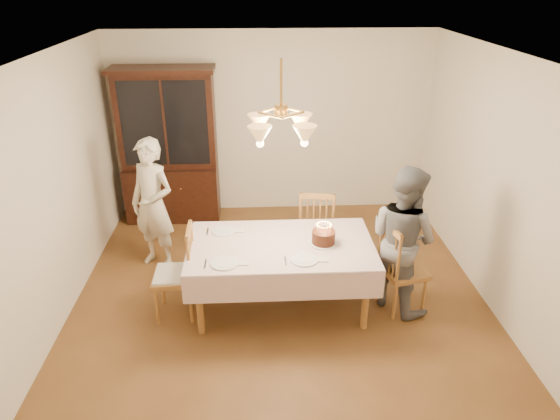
{
  "coord_description": "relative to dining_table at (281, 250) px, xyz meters",
  "views": [
    {
      "loc": [
        -0.23,
        -4.44,
        3.29
      ],
      "look_at": [
        0.0,
        0.2,
        1.05
      ],
      "focal_mm": 32.0,
      "sensor_mm": 36.0,
      "label": 1
    }
  ],
  "objects": [
    {
      "name": "ground",
      "position": [
        0.0,
        0.0,
        -0.68
      ],
      "size": [
        5.0,
        5.0,
        0.0
      ],
      "primitive_type": "plane",
      "color": "brown",
      "rests_on": "ground"
    },
    {
      "name": "room_shell",
      "position": [
        0.0,
        0.0,
        0.9
      ],
      "size": [
        5.0,
        5.0,
        5.0
      ],
      "color": "white",
      "rests_on": "ground"
    },
    {
      "name": "dining_table",
      "position": [
        0.0,
        0.0,
        0.0
      ],
      "size": [
        1.9,
        1.1,
        0.76
      ],
      "color": "#96602B",
      "rests_on": "ground"
    },
    {
      "name": "china_hutch",
      "position": [
        -1.44,
        2.25,
        0.36
      ],
      "size": [
        1.38,
        0.54,
        2.16
      ],
      "color": "black",
      "rests_on": "ground"
    },
    {
      "name": "chair_far_side",
      "position": [
        0.48,
        0.88,
        -0.24
      ],
      "size": [
        0.5,
        0.48,
        1.0
      ],
      "color": "#96602B",
      "rests_on": "ground"
    },
    {
      "name": "chair_left_end",
      "position": [
        -1.1,
        -0.08,
        -0.23
      ],
      "size": [
        0.43,
        0.45,
        1.0
      ],
      "color": "#96602B",
      "rests_on": "ground"
    },
    {
      "name": "chair_right_end",
      "position": [
        1.27,
        -0.09,
        -0.24
      ],
      "size": [
        0.52,
        0.53,
        1.0
      ],
      "color": "#96602B",
      "rests_on": "ground"
    },
    {
      "name": "elderly_woman",
      "position": [
        -1.46,
        0.93,
        0.12
      ],
      "size": [
        0.7,
        0.63,
        1.61
      ],
      "primitive_type": "imported",
      "rotation": [
        0.0,
        0.0,
        -0.53
      ],
      "color": "#F2E6CC",
      "rests_on": "ground"
    },
    {
      "name": "adult_in_grey",
      "position": [
        1.25,
        -0.02,
        0.11
      ],
      "size": [
        0.93,
        0.98,
        1.59
      ],
      "primitive_type": "imported",
      "rotation": [
        0.0,
        0.0,
        2.18
      ],
      "color": "slate",
      "rests_on": "ground"
    },
    {
      "name": "birthday_cake",
      "position": [
        0.43,
        -0.01,
        0.14
      ],
      "size": [
        0.3,
        0.3,
        0.23
      ],
      "color": "white",
      "rests_on": "dining_table"
    },
    {
      "name": "place_setting_near_left",
      "position": [
        -0.55,
        -0.35,
        0.08
      ],
      "size": [
        0.42,
        0.27,
        0.02
      ],
      "color": "white",
      "rests_on": "dining_table"
    },
    {
      "name": "place_setting_near_right",
      "position": [
        0.22,
        -0.33,
        0.08
      ],
      "size": [
        0.42,
        0.27,
        0.02
      ],
      "color": "white",
      "rests_on": "dining_table"
    },
    {
      "name": "place_setting_far_left",
      "position": [
        -0.59,
        0.31,
        0.08
      ],
      "size": [
        0.4,
        0.25,
        0.02
      ],
      "color": "white",
      "rests_on": "dining_table"
    },
    {
      "name": "chandelier",
      "position": [
        -0.0,
        -0.0,
        1.29
      ],
      "size": [
        0.62,
        0.62,
        0.73
      ],
      "color": "#BF8C3F",
      "rests_on": "ground"
    }
  ]
}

